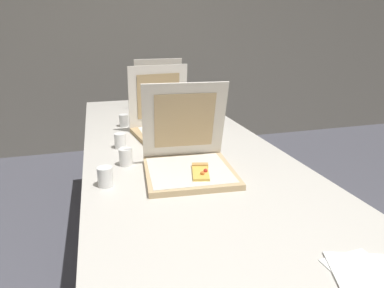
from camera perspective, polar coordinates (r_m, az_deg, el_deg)
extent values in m
cube|color=gray|center=(3.81, -11.21, 18.72)|extent=(10.00, 0.10, 2.60)
cube|color=beige|center=(1.66, -2.42, -0.58)|extent=(0.90, 2.43, 0.03)
cylinder|color=#38383D|center=(2.82, -15.48, -1.03)|extent=(0.04, 0.04, 0.72)
cylinder|color=#38383D|center=(2.92, -0.49, 0.33)|extent=(0.04, 0.04, 0.72)
cube|color=tan|center=(1.30, -0.40, -4.90)|extent=(0.37, 0.37, 0.02)
cube|color=silver|center=(1.29, -0.55, -4.41)|extent=(0.33, 0.33, 0.00)
cube|color=silver|center=(1.35, -1.36, 3.92)|extent=(0.35, 0.13, 0.33)
cube|color=tan|center=(1.35, -1.29, 3.93)|extent=(0.25, 0.09, 0.24)
cube|color=#E5B74C|center=(1.25, 1.48, -4.98)|extent=(0.09, 0.14, 0.01)
cube|color=tan|center=(1.31, 1.31, -3.72)|extent=(0.07, 0.04, 0.02)
sphere|color=red|center=(1.25, 2.23, -4.62)|extent=(0.02, 0.02, 0.02)
sphere|color=orange|center=(1.22, 1.80, -5.06)|extent=(0.02, 0.02, 0.02)
cube|color=tan|center=(1.78, -3.94, 1.66)|extent=(0.39, 0.39, 0.02)
cube|color=silver|center=(1.78, -3.84, 2.07)|extent=(0.30, 0.30, 0.00)
cube|color=silver|center=(1.88, -5.79, 8.22)|extent=(0.34, 0.08, 0.34)
cube|color=tan|center=(1.88, -5.75, 8.21)|extent=(0.25, 0.06, 0.24)
cube|color=#E0B266|center=(1.76, -3.50, 2.11)|extent=(0.11, 0.13, 0.01)
cube|color=tan|center=(1.81, -3.18, 2.67)|extent=(0.08, 0.05, 0.02)
sphere|color=orange|center=(1.75, -4.30, 2.30)|extent=(0.02, 0.02, 0.02)
sphere|color=orange|center=(1.78, -3.04, 2.57)|extent=(0.02, 0.02, 0.02)
cube|color=tan|center=(2.35, -5.04, 5.82)|extent=(0.35, 0.35, 0.02)
cube|color=silver|center=(2.35, -5.14, 6.12)|extent=(0.29, 0.29, 0.00)
cube|color=silver|center=(2.44, -5.88, 10.53)|extent=(0.34, 0.09, 0.33)
cube|color=tan|center=(2.44, -5.86, 10.54)|extent=(0.25, 0.06, 0.24)
cube|color=#E0B266|center=(2.34, -5.60, 6.24)|extent=(0.08, 0.12, 0.01)
cube|color=tan|center=(2.39, -6.04, 6.55)|extent=(0.08, 0.04, 0.02)
sphere|color=orange|center=(2.36, -5.83, 6.52)|extent=(0.02, 0.02, 0.02)
sphere|color=orange|center=(2.31, -5.36, 6.31)|extent=(0.02, 0.02, 0.02)
cylinder|color=white|center=(1.41, -11.33, -2.19)|extent=(0.06, 0.06, 0.07)
cylinder|color=white|center=(1.63, -12.23, 0.56)|extent=(0.06, 0.06, 0.07)
cylinder|color=white|center=(1.24, -14.69, -5.44)|extent=(0.06, 0.06, 0.07)
cylinder|color=white|center=(2.00, -11.62, 3.99)|extent=(0.06, 0.06, 0.07)
cube|color=white|center=(0.92, 27.14, -18.94)|extent=(0.14, 0.14, 0.00)
cube|color=white|center=(0.91, 27.61, -19.11)|extent=(0.19, 0.19, 0.00)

